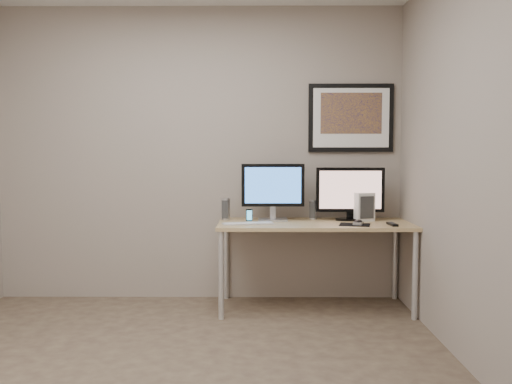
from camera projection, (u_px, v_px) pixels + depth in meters
floor at (169, 372)px, 3.24m from camera, size 3.60×3.60×0.00m
room at (178, 102)px, 3.57m from camera, size 3.60×3.60×3.60m
desk at (314, 230)px, 4.53m from camera, size 1.60×0.70×0.73m
framed_art at (351, 118)px, 4.79m from camera, size 0.75×0.04×0.60m
monitor_large at (273, 189)px, 4.61m from camera, size 0.54×0.18×0.49m
monitor_tv at (350, 192)px, 4.63m from camera, size 0.58×0.14×0.46m
speaker_left at (226, 209)px, 4.69m from camera, size 0.08×0.08×0.19m
speaker_right at (313, 210)px, 4.74m from camera, size 0.09×0.09×0.17m
phone_dock at (249, 216)px, 4.49m from camera, size 0.06×0.06×0.12m
keyboard at (248, 223)px, 4.40m from camera, size 0.43×0.20×0.01m
mousepad at (355, 225)px, 4.37m from camera, size 0.28×0.26×0.00m
mouse at (358, 222)px, 4.36m from camera, size 0.10×0.13×0.04m
remote at (392, 224)px, 4.34m from camera, size 0.06×0.18×0.02m
fan_unit at (364, 207)px, 4.62m from camera, size 0.19×0.16×0.24m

